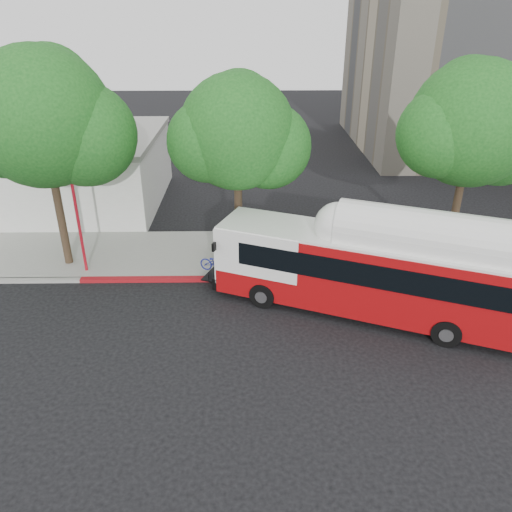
% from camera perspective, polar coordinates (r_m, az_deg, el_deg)
% --- Properties ---
extents(ground, '(120.00, 120.00, 0.00)m').
position_cam_1_polar(ground, '(18.97, 0.85, -8.56)').
color(ground, black).
rests_on(ground, ground).
extents(sidewalk, '(60.00, 5.00, 0.15)m').
position_cam_1_polar(sidewalk, '(24.53, 0.42, 0.37)').
color(sidewalk, gray).
rests_on(sidewalk, ground).
extents(curb_strip, '(60.00, 0.30, 0.15)m').
position_cam_1_polar(curb_strip, '(22.23, 0.56, -2.60)').
color(curb_strip, gray).
rests_on(curb_strip, ground).
extents(red_curb_segment, '(10.00, 0.32, 0.16)m').
position_cam_1_polar(red_curb_segment, '(22.36, -7.15, -2.62)').
color(red_curb_segment, maroon).
rests_on(red_curb_segment, ground).
extents(street_tree_left, '(6.67, 5.80, 9.74)m').
position_cam_1_polar(street_tree_left, '(22.93, -21.98, 13.91)').
color(street_tree_left, '#2D2116').
rests_on(street_tree_left, ground).
extents(street_tree_mid, '(5.75, 5.00, 8.62)m').
position_cam_1_polar(street_tree_mid, '(22.13, -1.09, 13.51)').
color(street_tree_mid, '#2D2116').
rests_on(street_tree_mid, ground).
extents(street_tree_right, '(6.21, 5.40, 9.18)m').
position_cam_1_polar(street_tree_right, '(24.01, 24.31, 13.14)').
color(street_tree_right, '#2D2116').
rests_on(street_tree_right, ground).
extents(low_commercial_bldg, '(16.20, 10.20, 4.25)m').
position_cam_1_polar(low_commercial_bldg, '(33.59, -24.83, 9.05)').
color(low_commercial_bldg, silver).
rests_on(low_commercial_bldg, ground).
extents(transit_bus, '(12.31, 6.71, 3.68)m').
position_cam_1_polar(transit_bus, '(19.69, 12.48, -1.95)').
color(transit_bus, '#9E0A0D').
rests_on(transit_bus, ground).
extents(signal_pole, '(0.13, 0.44, 4.64)m').
position_cam_1_polar(signal_pole, '(23.15, -19.58, 3.36)').
color(signal_pole, red).
rests_on(signal_pole, ground).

